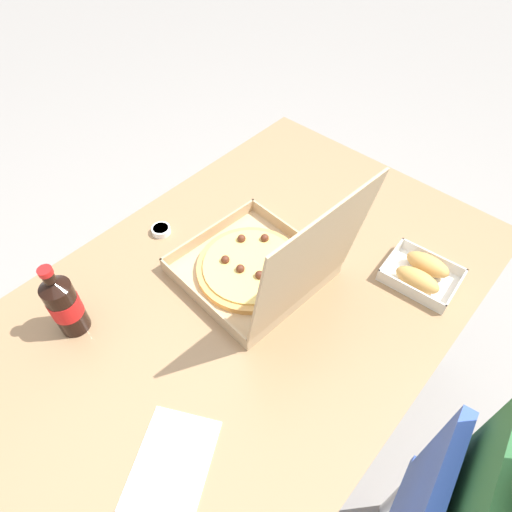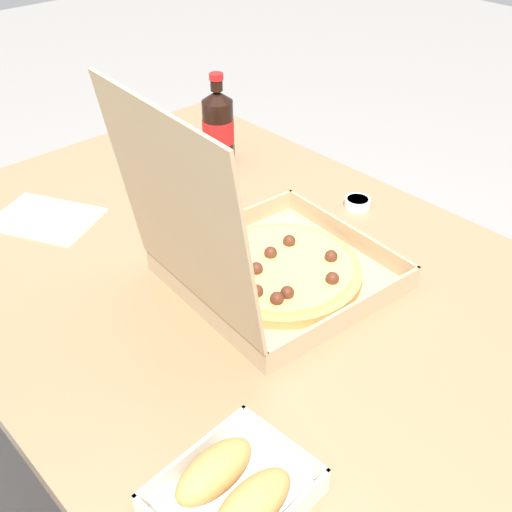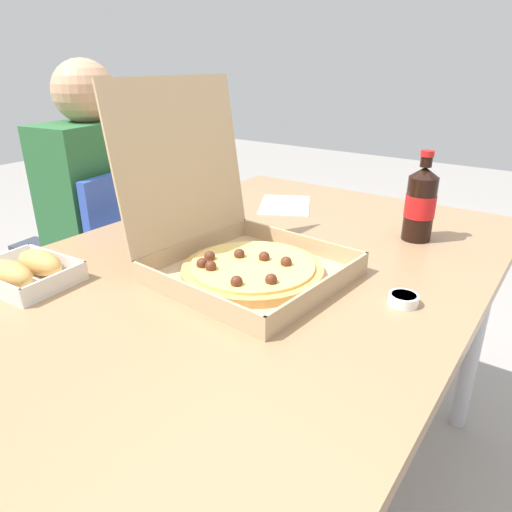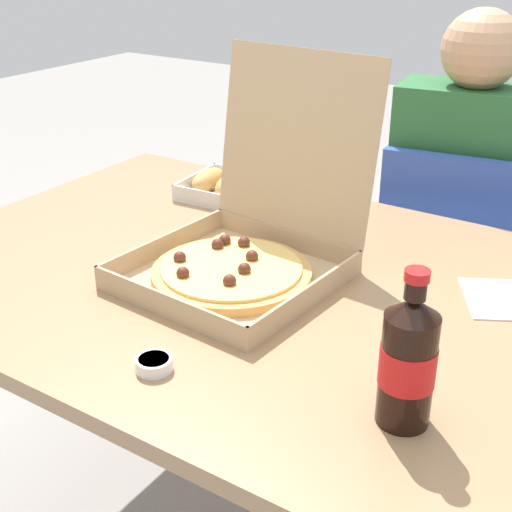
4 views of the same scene
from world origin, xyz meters
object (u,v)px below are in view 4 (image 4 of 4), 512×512
Objects in this scene: chair at (452,271)px; cola_bottle at (408,361)px; diner_person at (466,191)px; pizza_box_open at (244,247)px; bread_side_box at (220,184)px; dipping_sauce_cup at (154,363)px.

cola_bottle is at bearing -76.38° from chair.
diner_person reaches higher than cola_bottle.
pizza_box_open is (-0.18, -0.78, 0.09)m from diner_person.
pizza_box_open reaches higher than bread_side_box.
pizza_box_open is 2.15× the size of bread_side_box.
pizza_box_open is at bearing -48.13° from bread_side_box.
pizza_box_open is (-0.19, -0.72, 0.30)m from chair.
bread_side_box is at bearing 131.87° from pizza_box_open.
chair is 1.05m from cola_bottle.
chair reaches higher than dipping_sauce_cup.
dipping_sauce_cup is at bearing -165.46° from cola_bottle.
diner_person is 20.54× the size of dipping_sauce_cup.
pizza_box_open reaches higher than cola_bottle.
chair is 3.71× the size of cola_bottle.
chair is 0.72× the size of diner_person.
diner_person is at bearing 77.06° from pizza_box_open.
cola_bottle is (0.42, -0.25, 0.04)m from pizza_box_open.
bread_side_box is at bearing -140.34° from chair.
diner_person is 5.14× the size of cola_bottle.
bread_side_box is 0.89× the size of cola_bottle.
bread_side_box is at bearing -135.97° from diner_person.
cola_bottle is at bearing -76.68° from diner_person.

